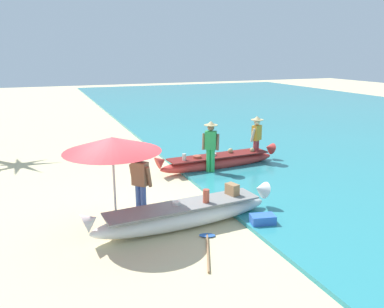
{
  "coord_description": "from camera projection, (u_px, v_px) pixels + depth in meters",
  "views": [
    {
      "loc": [
        -1.86,
        -8.68,
        3.93
      ],
      "look_at": [
        2.4,
        2.11,
        0.9
      ],
      "focal_mm": 36.76,
      "sensor_mm": 36.0,
      "label": 1
    }
  ],
  "objects": [
    {
      "name": "ground_plane",
      "position": [
        132.0,
        220.0,
        9.47
      ],
      "size": [
        80.0,
        80.0,
        0.0
      ],
      "primitive_type": "plane",
      "color": "beige"
    },
    {
      "name": "cooler_box",
      "position": [
        263.0,
        221.0,
        9.03
      ],
      "size": [
        0.61,
        0.44,
        0.3
      ],
      "primitive_type": "cube",
      "rotation": [
        0.0,
        0.0,
        -0.21
      ],
      "color": "blue",
      "rests_on": "ground"
    },
    {
      "name": "sea",
      "position": [
        354.0,
        124.0,
        21.76
      ],
      "size": [
        24.0,
        56.0,
        0.1
      ],
      "primitive_type": "cube",
      "color": "teal",
      "rests_on": "ground"
    },
    {
      "name": "patio_umbrella_large",
      "position": [
        112.0,
        145.0,
        8.43
      ],
      "size": [
        2.12,
        2.12,
        2.16
      ],
      "color": "#B7B7BC",
      "rests_on": "ground"
    },
    {
      "name": "person_vendor_assistant",
      "position": [
        256.0,
        136.0,
        13.94
      ],
      "size": [
        0.57,
        0.46,
        1.74
      ],
      "color": "#B2383D",
      "rests_on": "ground"
    },
    {
      "name": "person_tourist_customer",
      "position": [
        140.0,
        183.0,
        9.21
      ],
      "size": [
        0.51,
        0.54,
        1.68
      ],
      "color": "#3D5BA8",
      "rests_on": "ground"
    },
    {
      "name": "boat_red_midground",
      "position": [
        219.0,
        161.0,
        13.48
      ],
      "size": [
        4.63,
        1.0,
        0.78
      ],
      "color": "red",
      "rests_on": "ground"
    },
    {
      "name": "boat_white_foreground",
      "position": [
        185.0,
        215.0,
        9.01
      ],
      "size": [
        4.67,
        1.08,
        0.87
      ],
      "color": "white",
      "rests_on": "ground"
    },
    {
      "name": "person_vendor_hatted",
      "position": [
        211.0,
        144.0,
        12.69
      ],
      "size": [
        0.57,
        0.47,
        1.79
      ],
      "color": "green",
      "rests_on": "ground"
    },
    {
      "name": "paddle",
      "position": [
        208.0,
        246.0,
        8.15
      ],
      "size": [
        0.8,
        1.56,
        0.05
      ],
      "color": "#8E6B47",
      "rests_on": "ground"
    }
  ]
}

